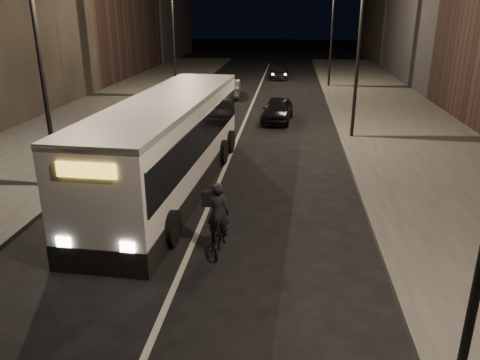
% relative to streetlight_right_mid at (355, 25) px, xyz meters
% --- Properties ---
extents(ground, '(180.00, 180.00, 0.00)m').
position_rel_streetlight_right_mid_xyz_m(ground, '(-5.33, -12.00, -5.36)').
color(ground, black).
rests_on(ground, ground).
extents(sidewalk_right, '(7.00, 70.00, 0.16)m').
position_rel_streetlight_right_mid_xyz_m(sidewalk_right, '(3.17, 2.00, -5.28)').
color(sidewalk_right, '#363633').
rests_on(sidewalk_right, ground).
extents(sidewalk_left, '(7.00, 70.00, 0.16)m').
position_rel_streetlight_right_mid_xyz_m(sidewalk_left, '(-13.83, 2.00, -5.28)').
color(sidewalk_left, '#363633').
rests_on(sidewalk_left, ground).
extents(streetlight_right_mid, '(1.20, 0.44, 8.12)m').
position_rel_streetlight_right_mid_xyz_m(streetlight_right_mid, '(0.00, 0.00, 0.00)').
color(streetlight_right_mid, black).
rests_on(streetlight_right_mid, sidewalk_right).
extents(streetlight_right_far, '(1.20, 0.44, 8.12)m').
position_rel_streetlight_right_mid_xyz_m(streetlight_right_far, '(0.00, 16.00, 0.00)').
color(streetlight_right_far, black).
rests_on(streetlight_right_far, sidewalk_right).
extents(streetlight_left_near, '(1.20, 0.44, 8.12)m').
position_rel_streetlight_right_mid_xyz_m(streetlight_left_near, '(-10.66, -8.00, 0.00)').
color(streetlight_left_near, black).
rests_on(streetlight_left_near, sidewalk_left).
extents(streetlight_left_far, '(1.20, 0.44, 8.12)m').
position_rel_streetlight_right_mid_xyz_m(streetlight_left_far, '(-10.66, 10.00, 0.00)').
color(streetlight_left_far, black).
rests_on(streetlight_left_far, sidewalk_left).
extents(city_bus, '(3.33, 12.15, 3.24)m').
position_rel_streetlight_right_mid_xyz_m(city_bus, '(-6.93, -7.42, -3.60)').
color(city_bus, silver).
rests_on(city_bus, ground).
extents(cyclist_on_bicycle, '(0.69, 1.75, 1.98)m').
position_rel_streetlight_right_mid_xyz_m(cyclist_on_bicycle, '(-4.55, -11.86, -4.70)').
color(cyclist_on_bicycle, black).
rests_on(cyclist_on_bicycle, ground).
extents(car_near, '(1.89, 4.01, 1.33)m').
position_rel_streetlight_right_mid_xyz_m(car_near, '(-3.49, 3.46, -4.70)').
color(car_near, black).
rests_on(car_near, ground).
extents(car_mid, '(1.62, 4.01, 1.29)m').
position_rel_streetlight_right_mid_xyz_m(car_mid, '(-7.11, 10.96, -4.71)').
color(car_mid, '#403F42').
rests_on(car_mid, ground).
extents(car_far, '(1.58, 3.88, 1.13)m').
position_rel_streetlight_right_mid_xyz_m(car_far, '(-3.83, 20.74, -4.80)').
color(car_far, black).
rests_on(car_far, ground).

